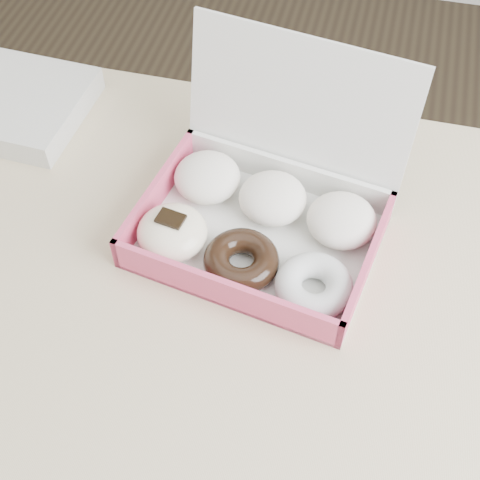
# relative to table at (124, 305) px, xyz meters

# --- Properties ---
(ground) EXTENTS (4.00, 4.00, 0.00)m
(ground) POSITION_rel_table_xyz_m (0.00, 0.00, -0.67)
(ground) COLOR black
(ground) RESTS_ON ground
(table) EXTENTS (1.20, 0.80, 0.75)m
(table) POSITION_rel_table_xyz_m (0.00, 0.00, 0.00)
(table) COLOR tan
(table) RESTS_ON ground
(donut_box) EXTENTS (0.35, 0.32, 0.23)m
(donut_box) POSITION_rel_table_xyz_m (0.17, 0.12, 0.11)
(donut_box) COLOR silver
(donut_box) RESTS_ON table
(newspapers) EXTENTS (0.26, 0.21, 0.04)m
(newspapers) POSITION_rel_table_xyz_m (-0.28, 0.26, 0.10)
(newspapers) COLOR silver
(newspapers) RESTS_ON table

